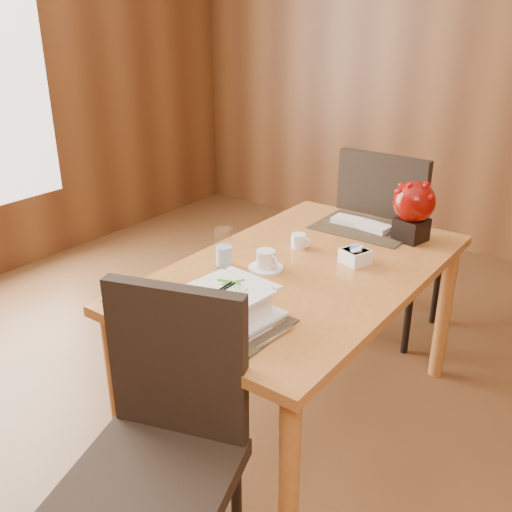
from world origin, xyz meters
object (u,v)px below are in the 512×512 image
Objects in this scene: water_glass at (224,248)px; near_chair at (163,435)px; soup_setting at (230,303)px; berry_decor at (414,207)px; dining_table at (303,288)px; bread_plate at (131,295)px; coffee_cup at (266,261)px; sugar_caddy at (355,256)px; creamer_jug at (299,241)px; far_chair at (388,235)px.

near_chair reaches higher than water_glass.
soup_setting is 0.48m from near_chair.
near_chair is at bearing -95.92° from berry_decor.
bread_plate reaches higher than dining_table.
near_chair reaches higher than coffee_cup.
near_chair reaches higher than dining_table.
near_chair is (-0.07, -1.07, -0.22)m from sugar_caddy.
near_chair is at bearing -93.57° from sugar_caddy.
bread_plate is at bearing -118.06° from coffee_cup.
coffee_cup reaches higher than dining_table.
soup_setting is 0.69m from creamer_jug.
far_chair reaches higher than berry_decor.
bread_plate is 0.16× the size of near_chair.
water_glass is at bearing -110.24° from creamer_jug.
creamer_jug is (0.13, 0.35, -0.05)m from water_glass.
soup_setting reaches higher than bread_plate.
creamer_jug is 0.53m from berry_decor.
sugar_caddy is (0.13, 0.66, -0.03)m from soup_setting.
water_glass is 0.84m from near_chair.
water_glass is 1.05× the size of bread_plate.
berry_decor reaches higher than creamer_jug.
creamer_jug is 1.11m from near_chair.
far_chair is (-0.11, 1.81, 0.04)m from near_chair.
bread_plate is at bearing 127.22° from near_chair.
berry_decor is 1.49m from near_chair.
berry_decor reaches higher than dining_table.
near_chair is (-0.15, -1.44, -0.35)m from berry_decor.
sugar_caddy is (0.41, 0.35, -0.05)m from water_glass.
dining_table is 14.97× the size of sugar_caddy.
far_chair is (-0.04, 1.40, -0.21)m from soup_setting.
coffee_cup is at bearing 114.93° from soup_setting.
creamer_jug is 0.76m from far_chair.
bread_plate is (-0.24, -0.76, -0.03)m from creamer_jug.
far_chair reaches higher than creamer_jug.
far_chair is at bearing 103.11° from sugar_caddy.
water_glass is at bearing 78.55° from far_chair.
coffee_cup is at bearing -135.13° from dining_table.
near_chair is at bearing -76.19° from coffee_cup.
berry_decor is 0.54m from far_chair.
dining_table is 0.37m from water_glass.
berry_decor is (0.36, 0.37, 0.13)m from creamer_jug.
water_glass is at bearing 138.18° from soup_setting.
bread_plate is at bearing -124.72° from sugar_caddy.
far_chair is at bearing 76.81° from bread_plate.
sugar_caddy is at bearing 85.24° from soup_setting.
berry_decor is (0.49, 0.73, 0.07)m from water_glass.
far_chair is at bearing 75.00° from near_chair.
far_chair is at bearing 98.02° from soup_setting.
soup_setting is at bearing -101.52° from berry_decor.
soup_setting is 0.68m from sugar_caddy.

